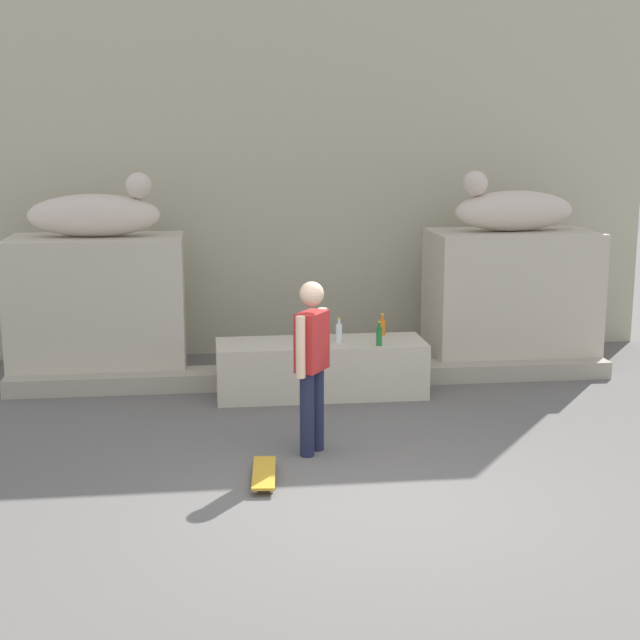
{
  "coord_description": "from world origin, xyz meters",
  "views": [
    {
      "loc": [
        -1.32,
        -7.31,
        3.05
      ],
      "look_at": [
        -0.13,
        2.19,
        1.1
      ],
      "focal_mm": 52.45,
      "sensor_mm": 36.0,
      "label": 1
    }
  ],
  "objects_px": {
    "statue_reclining_left": "(97,213)",
    "bottle_clear": "(339,332)",
    "skater": "(312,360)",
    "skateboard": "(264,473)",
    "statue_reclining_right": "(512,209)",
    "bottle_orange": "(382,326)",
    "bottle_green": "(379,336)"
  },
  "relations": [
    {
      "from": "statue_reclining_left",
      "to": "bottle_clear",
      "type": "xyz_separation_m",
      "value": [
        2.81,
        -1.16,
        -1.3
      ]
    },
    {
      "from": "skater",
      "to": "skateboard",
      "type": "height_order",
      "value": "skater"
    },
    {
      "from": "statue_reclining_left",
      "to": "statue_reclining_right",
      "type": "xyz_separation_m",
      "value": [
        5.2,
        -0.0,
        0.0
      ]
    },
    {
      "from": "statue_reclining_right",
      "to": "skater",
      "type": "height_order",
      "value": "statue_reclining_right"
    },
    {
      "from": "statue_reclining_left",
      "to": "bottle_orange",
      "type": "height_order",
      "value": "statue_reclining_left"
    },
    {
      "from": "statue_reclining_left",
      "to": "bottle_green",
      "type": "xyz_separation_m",
      "value": [
        3.24,
        -1.38,
        -1.31
      ]
    },
    {
      "from": "statue_reclining_right",
      "to": "bottle_clear",
      "type": "xyz_separation_m",
      "value": [
        -2.4,
        -1.15,
        -1.3
      ]
    },
    {
      "from": "bottle_clear",
      "to": "statue_reclining_right",
      "type": "bearing_deg",
      "value": 25.7
    },
    {
      "from": "bottle_green",
      "to": "bottle_clear",
      "type": "height_order",
      "value": "bottle_clear"
    },
    {
      "from": "bottle_green",
      "to": "statue_reclining_left",
      "type": "bearing_deg",
      "value": 156.98
    },
    {
      "from": "statue_reclining_left",
      "to": "bottle_green",
      "type": "distance_m",
      "value": 3.75
    },
    {
      "from": "statue_reclining_right",
      "to": "bottle_green",
      "type": "relative_size",
      "value": 5.87
    },
    {
      "from": "bottle_orange",
      "to": "statue_reclining_right",
      "type": "bearing_deg",
      "value": 24.45
    },
    {
      "from": "bottle_green",
      "to": "bottle_orange",
      "type": "bearing_deg",
      "value": 75.49
    },
    {
      "from": "skateboard",
      "to": "bottle_orange",
      "type": "xyz_separation_m",
      "value": [
        1.62,
        2.92,
        0.68
      ]
    },
    {
      "from": "bottle_orange",
      "to": "bottle_clear",
      "type": "xyz_separation_m",
      "value": [
        -0.57,
        -0.32,
        0.01
      ]
    },
    {
      "from": "bottle_green",
      "to": "bottle_clear",
      "type": "distance_m",
      "value": 0.48
    },
    {
      "from": "statue_reclining_left",
      "to": "bottle_orange",
      "type": "relative_size",
      "value": 6.17
    },
    {
      "from": "statue_reclining_right",
      "to": "skateboard",
      "type": "bearing_deg",
      "value": 41.06
    },
    {
      "from": "skater",
      "to": "bottle_orange",
      "type": "xyz_separation_m",
      "value": [
        1.11,
        2.25,
        -0.18
      ]
    },
    {
      "from": "bottle_green",
      "to": "bottle_clear",
      "type": "bearing_deg",
      "value": 153.11
    },
    {
      "from": "statue_reclining_right",
      "to": "bottle_orange",
      "type": "xyz_separation_m",
      "value": [
        -1.83,
        -0.83,
        -1.31
      ]
    },
    {
      "from": "statue_reclining_right",
      "to": "skateboard",
      "type": "distance_m",
      "value": 5.47
    },
    {
      "from": "statue_reclining_right",
      "to": "bottle_orange",
      "type": "bearing_deg",
      "value": 18.11
    },
    {
      "from": "statue_reclining_right",
      "to": "bottle_green",
      "type": "height_order",
      "value": "statue_reclining_right"
    },
    {
      "from": "statue_reclining_left",
      "to": "bottle_green",
      "type": "height_order",
      "value": "statue_reclining_left"
    },
    {
      "from": "skateboard",
      "to": "bottle_clear",
      "type": "xyz_separation_m",
      "value": [
        1.05,
        2.59,
        0.69
      ]
    },
    {
      "from": "statue_reclining_right",
      "to": "bottle_orange",
      "type": "relative_size",
      "value": 6.28
    },
    {
      "from": "skateboard",
      "to": "statue_reclining_left",
      "type": "bearing_deg",
      "value": -149.92
    },
    {
      "from": "skater",
      "to": "statue_reclining_left",
      "type": "bearing_deg",
      "value": -109.65
    },
    {
      "from": "statue_reclining_left",
      "to": "skateboard",
      "type": "height_order",
      "value": "statue_reclining_left"
    },
    {
      "from": "statue_reclining_left",
      "to": "skater",
      "type": "distance_m",
      "value": 3.99
    }
  ]
}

